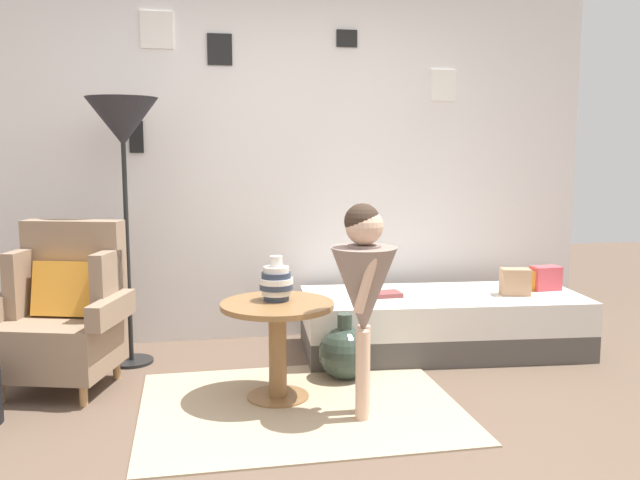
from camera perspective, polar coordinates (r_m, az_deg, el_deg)
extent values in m
plane|color=brown|center=(3.33, 0.63, -16.94)|extent=(12.00, 12.00, 0.00)
cube|color=silver|center=(4.96, -3.95, 6.64)|extent=(4.80, 0.10, 2.60)
cube|color=black|center=(4.87, -15.35, 8.45)|extent=(0.10, 0.02, 0.22)
cube|color=beige|center=(4.87, -15.35, 8.45)|extent=(0.07, 0.01, 0.17)
cube|color=black|center=(4.92, -8.53, 15.73)|extent=(0.17, 0.02, 0.21)
cube|color=gray|center=(4.91, -8.53, 15.74)|extent=(0.13, 0.01, 0.17)
cube|color=white|center=(4.93, -13.72, 16.96)|extent=(0.22, 0.02, 0.25)
cube|color=#959592|center=(4.93, -13.72, 16.96)|extent=(0.17, 0.01, 0.19)
cube|color=white|center=(5.24, 10.42, 12.80)|extent=(0.19, 0.02, 0.23)
cube|color=slate|center=(5.23, 10.44, 12.80)|extent=(0.15, 0.01, 0.18)
cube|color=black|center=(5.06, 2.29, 16.75)|extent=(0.15, 0.02, 0.12)
cube|color=#B4B4A7|center=(5.05, 2.30, 16.76)|extent=(0.12, 0.01, 0.10)
cube|color=tan|center=(3.75, -1.72, -13.96)|extent=(1.71, 1.35, 0.01)
cylinder|color=tan|center=(4.19, -25.53, -11.58)|extent=(0.04, 0.04, 0.12)
cylinder|color=tan|center=(3.97, -19.46, -12.34)|extent=(0.04, 0.04, 0.12)
cylinder|color=tan|center=(4.55, -22.57, -9.88)|extent=(0.04, 0.04, 0.12)
cylinder|color=tan|center=(4.35, -16.91, -10.43)|extent=(0.04, 0.04, 0.12)
cube|color=#8C725B|center=(4.20, -21.27, -8.31)|extent=(0.74, 0.71, 0.30)
cube|color=#8C725B|center=(4.31, -20.15, -2.06)|extent=(0.61, 0.31, 0.55)
cube|color=#8C725B|center=(4.33, -23.97, -3.32)|extent=(0.17, 0.32, 0.39)
cube|color=#8C725B|center=(4.09, -17.63, -3.61)|extent=(0.17, 0.32, 0.39)
cube|color=#8C725B|center=(4.29, -25.48, -5.17)|extent=(0.23, 0.51, 0.14)
cube|color=#8C725B|center=(3.99, -17.31, -5.69)|extent=(0.23, 0.51, 0.14)
cube|color=orange|center=(4.21, -20.87, -3.90)|extent=(0.39, 0.26, 0.33)
cube|color=#4C4742|center=(4.79, 10.27, -8.18)|extent=(1.96, 0.96, 0.18)
cube|color=silver|center=(4.74, 10.32, -5.85)|extent=(1.96, 0.96, 0.22)
cube|color=#D64C56|center=(5.02, 18.64, -3.09)|extent=(0.20, 0.13, 0.17)
cube|color=orange|center=(4.97, 16.74, -3.29)|extent=(0.18, 0.13, 0.14)
cube|color=tan|center=(4.79, 16.26, -3.43)|extent=(0.21, 0.16, 0.18)
cylinder|color=olive|center=(3.87, -3.59, -13.17)|extent=(0.35, 0.35, 0.02)
cylinder|color=olive|center=(3.79, -3.62, -9.47)|extent=(0.10, 0.10, 0.50)
cylinder|color=olive|center=(3.72, -3.65, -5.55)|extent=(0.63, 0.63, 0.03)
cylinder|color=#2D384C|center=(3.77, -3.73, -4.90)|extent=(0.14, 0.14, 0.03)
cylinder|color=white|center=(3.76, -3.73, -4.43)|extent=(0.17, 0.17, 0.03)
cylinder|color=#2D384C|center=(3.75, -3.74, -3.95)|extent=(0.19, 0.19, 0.03)
cylinder|color=white|center=(3.75, -3.74, -3.48)|extent=(0.19, 0.19, 0.03)
cylinder|color=#2D384C|center=(3.74, -3.74, -3.00)|extent=(0.17, 0.17, 0.03)
cylinder|color=white|center=(3.73, -3.75, -2.52)|extent=(0.14, 0.14, 0.03)
cylinder|color=white|center=(3.73, -3.75, -1.83)|extent=(0.07, 0.07, 0.06)
cylinder|color=black|center=(4.64, -15.72, -9.89)|extent=(0.28, 0.28, 0.02)
cylinder|color=black|center=(4.47, -16.10, 0.18)|extent=(0.03, 0.03, 1.62)
cone|color=#232328|center=(4.43, -16.46, 9.62)|extent=(0.45, 0.45, 0.30)
cylinder|color=#D8AD8E|center=(3.50, 3.61, -11.48)|extent=(0.07, 0.07, 0.48)
cylinder|color=#D8AD8E|center=(3.60, 3.72, -10.96)|extent=(0.07, 0.07, 0.48)
cone|color=gray|center=(3.44, 3.73, -4.37)|extent=(0.34, 0.34, 0.45)
cylinder|color=gray|center=(3.41, 3.75, -1.88)|extent=(0.17, 0.17, 0.17)
cylinder|color=#D8AD8E|center=(3.30, 3.95, -3.71)|extent=(0.14, 0.09, 0.31)
cylinder|color=#D8AD8E|center=(3.54, 4.19, -2.94)|extent=(0.14, 0.09, 0.31)
sphere|color=#D8AD8E|center=(3.38, 3.78, 1.18)|extent=(0.19, 0.19, 0.19)
sphere|color=#38281E|center=(3.38, 3.61, 1.59)|extent=(0.18, 0.18, 0.18)
cube|color=brown|center=(4.59, 5.49, -4.61)|extent=(0.22, 0.17, 0.03)
sphere|color=#2D3D33|center=(4.13, 2.10, -9.60)|extent=(0.32, 0.32, 0.32)
cylinder|color=#2D3D33|center=(4.08, 2.11, -6.91)|extent=(0.09, 0.09, 0.09)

